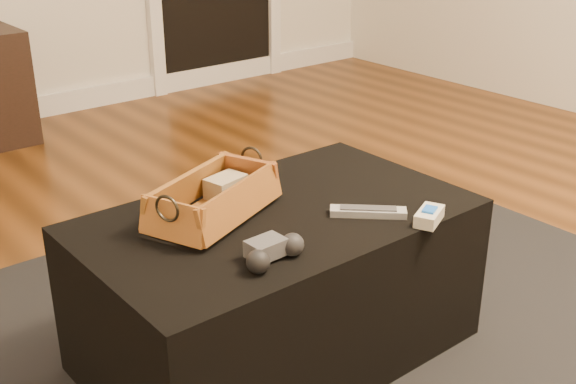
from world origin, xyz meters
TOP-DOWN VIEW (x-y plane):
  - floor at (0.00, 0.00)m, footprint 5.00×5.50m
  - baseboard at (0.00, 2.73)m, footprint 5.00×0.04m
  - area_rug at (-0.24, 0.11)m, footprint 2.60×2.00m
  - ottoman at (-0.24, 0.16)m, footprint 1.00×0.60m
  - tv_remote at (-0.39, 0.23)m, footprint 0.19×0.13m
  - cloth_bundle at (-0.30, 0.31)m, footprint 0.11×0.09m
  - wicker_basket at (-0.38, 0.25)m, footprint 0.41×0.32m
  - game_controller at (-0.41, -0.03)m, footprint 0.17×0.10m
  - silver_remote at (-0.07, 0.01)m, footprint 0.17×0.16m
  - cream_gadget at (0.02, -0.12)m, footprint 0.11×0.09m

SIDE VIEW (x-z plane):
  - floor at x=0.00m, z-range -0.01..0.00m
  - area_rug at x=-0.24m, z-range 0.00..0.01m
  - baseboard at x=0.00m, z-range 0.00..0.12m
  - ottoman at x=-0.24m, z-range 0.01..0.43m
  - silver_remote at x=-0.07m, z-range 0.43..0.45m
  - cream_gadget at x=0.02m, z-range 0.43..0.47m
  - tv_remote at x=-0.39m, z-range 0.45..0.47m
  - game_controller at x=-0.41m, z-range 0.43..0.49m
  - cloth_bundle at x=-0.30m, z-range 0.45..0.50m
  - wicker_basket at x=-0.38m, z-range 0.41..0.54m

